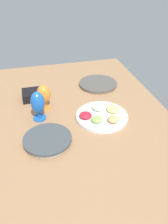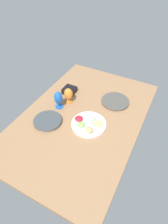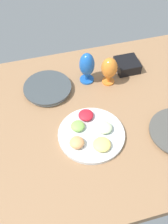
# 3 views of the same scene
# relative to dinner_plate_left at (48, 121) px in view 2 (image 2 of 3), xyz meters

# --- Properties ---
(ground_plane) EXTENTS (1.60, 1.04, 0.04)m
(ground_plane) POSITION_rel_dinner_plate_left_xyz_m (0.21, -0.24, -0.04)
(ground_plane) COLOR #99704C
(dinner_plate_left) EXTENTS (0.25, 0.25, 0.03)m
(dinner_plate_left) POSITION_rel_dinner_plate_left_xyz_m (0.00, 0.00, 0.00)
(dinner_plate_left) COLOR silver
(dinner_plate_left) RESTS_ON ground_plane
(dinner_plate_right) EXTENTS (0.28, 0.28, 0.02)m
(dinner_plate_right) POSITION_rel_dinner_plate_left_xyz_m (0.53, -0.43, -0.00)
(dinner_plate_right) COLOR silver
(dinner_plate_right) RESTS_ON ground_plane
(fruit_platter) EXTENTS (0.31, 0.31, 0.05)m
(fruit_platter) POSITION_rel_dinner_plate_left_xyz_m (0.14, -0.34, 0.00)
(fruit_platter) COLOR silver
(fruit_platter) RESTS_ON ground_plane
(hurricane_glass_blue) EXTENTS (0.08, 0.08, 0.18)m
(hurricane_glass_blue) POSITION_rel_dinner_plate_left_xyz_m (0.22, 0.02, 0.09)
(hurricane_glass_blue) COLOR blue
(hurricane_glass_blue) RESTS_ON ground_plane
(hurricane_glass_orange) EXTENTS (0.09, 0.09, 0.16)m
(hurricane_glass_orange) POSITION_rel_dinner_plate_left_xyz_m (0.33, -0.02, 0.08)
(hurricane_glass_orange) COLOR orange
(hurricane_glass_orange) RESTS_ON ground_plane
(square_bowl_black) EXTENTS (0.12, 0.12, 0.06)m
(square_bowl_black) POSITION_rel_dinner_plate_left_xyz_m (0.46, 0.05, 0.02)
(square_bowl_black) COLOR black
(square_bowl_black) RESTS_ON ground_plane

